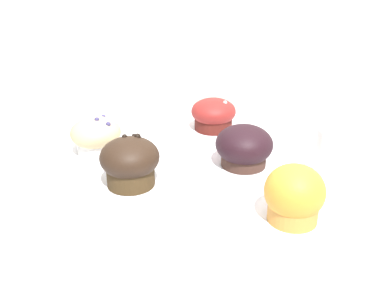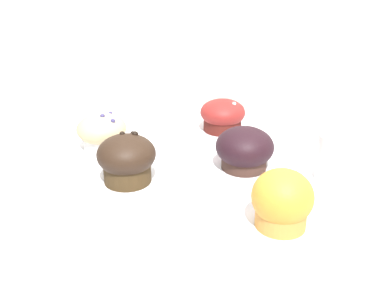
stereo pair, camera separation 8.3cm
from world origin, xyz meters
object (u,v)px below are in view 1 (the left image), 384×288
(muffin_front_left, at_px, (130,162))
(muffin_front_right, at_px, (294,196))
(coffee_cup, at_px, (338,150))
(muffin_back_left, at_px, (244,147))
(muffin_front_center, at_px, (96,135))
(muffin_back_right, at_px, (213,114))

(muffin_front_left, bearing_deg, muffin_front_right, -16.75)
(muffin_front_right, bearing_deg, coffee_cup, 61.60)
(coffee_cup, bearing_deg, muffin_back_left, 177.22)
(muffin_front_center, distance_m, muffin_front_right, 0.42)
(muffin_front_right, bearing_deg, muffin_back_left, 112.78)
(muffin_back_left, height_order, muffin_front_left, muffin_front_left)
(muffin_back_right, xyz_separation_m, muffin_front_left, (-0.12, -0.28, 0.01))
(muffin_back_left, relative_size, muffin_back_right, 1.07)
(muffin_back_left, distance_m, muffin_front_right, 0.19)
(muffin_front_right, xyz_separation_m, coffee_cup, (0.09, 0.17, 0.00))
(muffin_back_left, bearing_deg, muffin_front_left, -152.88)
(muffin_back_left, distance_m, muffin_front_left, 0.22)
(muffin_front_left, distance_m, coffee_cup, 0.37)
(muffin_back_right, bearing_deg, coffee_cup, -38.07)
(muffin_front_left, height_order, muffin_front_right, muffin_front_right)
(muffin_back_right, bearing_deg, muffin_front_center, -145.37)
(muffin_back_left, xyz_separation_m, muffin_front_left, (-0.19, -0.10, 0.01))
(muffin_front_right, bearing_deg, muffin_front_center, 151.00)
(coffee_cup, bearing_deg, muffin_front_left, -165.91)
(muffin_front_center, relative_size, muffin_front_left, 0.98)
(muffin_back_left, relative_size, muffin_front_right, 1.19)
(muffin_back_left, bearing_deg, coffee_cup, -2.78)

